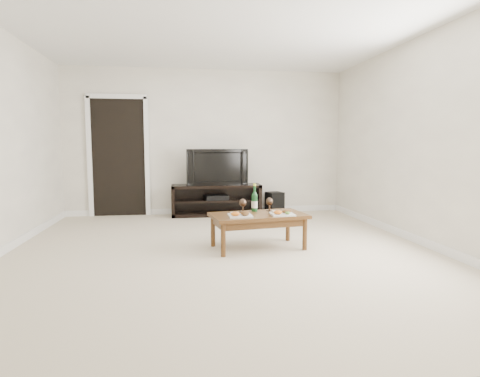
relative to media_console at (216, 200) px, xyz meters
The scene contains 14 objects.
floor 2.51m from the media_console, 93.44° to the right, with size 5.50×5.50×0.00m, color beige.
back_wall 1.07m from the media_console, 118.61° to the left, with size 5.00×0.04×2.60m, color beige.
ceiling 3.43m from the media_console, 93.44° to the right, with size 5.00×5.50×0.04m, color white.
doorway 1.87m from the media_console, behind, with size 0.90×0.02×2.05m, color black.
media_console is the anchor object (origin of this frame).
television 0.59m from the media_console, ahead, with size 1.10×0.14×0.63m, color black.
av_receiver 0.05m from the media_console, 123.46° to the right, with size 0.40×0.30×0.08m, color black.
subwoofer 1.06m from the media_console, ahead, with size 0.27×0.27×0.40m, color black.
coffee_table 2.40m from the media_console, 82.97° to the right, with size 1.12×0.61×0.42m, color #523317.
plate_left 2.53m from the media_console, 88.78° to the right, with size 0.27×0.27×0.07m, color white.
plate_right 2.56m from the media_console, 77.25° to the right, with size 0.27×0.27×0.07m, color white.
wine_bottle 2.23m from the media_console, 82.59° to the right, with size 0.07×0.07×0.35m, color #103B18.
goblet_left 2.25m from the media_console, 86.66° to the right, with size 0.09×0.09×0.17m, color #392A1F, non-canonical shape.
goblet_right 2.24m from the media_console, 77.62° to the right, with size 0.09×0.09×0.17m, color #392A1F, non-canonical shape.
Camera 1 is at (-0.47, -4.57, 1.24)m, focal length 30.00 mm.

